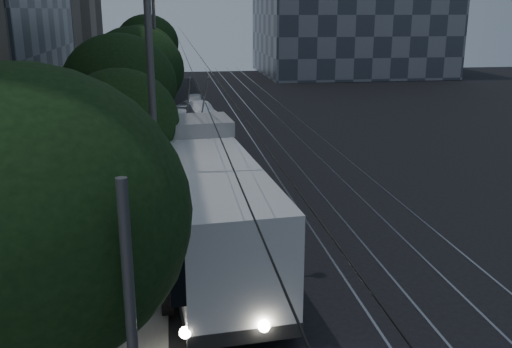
{
  "coord_description": "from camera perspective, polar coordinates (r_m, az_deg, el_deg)",
  "views": [
    {
      "loc": [
        -4.72,
        -16.32,
        7.82
      ],
      "look_at": [
        -1.87,
        2.45,
        2.35
      ],
      "focal_mm": 40.0,
      "sensor_mm": 36.0,
      "label": 1
    }
  ],
  "objects": [
    {
      "name": "car_white_d",
      "position": [
        46.9,
        -6.1,
        7.19
      ],
      "size": [
        1.98,
        3.95,
        1.29
      ],
      "primitive_type": "imported",
      "rotation": [
        0.0,
        0.0,
        -0.12
      ],
      "color": "#B8B8BD",
      "rests_on": "ground"
    },
    {
      "name": "tram_rails",
      "position": [
        37.85,
        2.57,
        4.15
      ],
      "size": [
        4.52,
        90.0,
        0.02
      ],
      "color": "gray",
      "rests_on": "ground"
    },
    {
      "name": "car_white_c",
      "position": [
        41.48,
        -5.74,
        6.16
      ],
      "size": [
        2.94,
        4.71,
        1.46
      ],
      "primitive_type": "imported",
      "rotation": [
        0.0,
        0.0,
        0.34
      ],
      "color": "silver",
      "rests_on": "ground"
    },
    {
      "name": "pickup_silver",
      "position": [
        28.4,
        -5.64,
        1.67
      ],
      "size": [
        4.14,
        6.2,
        1.58
      ],
      "primitive_type": "imported",
      "rotation": [
        0.0,
        0.0,
        0.29
      ],
      "color": "#A3A5AB",
      "rests_on": "ground"
    },
    {
      "name": "car_white_b",
      "position": [
        37.3,
        -7.86,
        5.06
      ],
      "size": [
        2.49,
        5.53,
        1.57
      ],
      "primitive_type": "imported",
      "rotation": [
        0.0,
        0.0,
        0.05
      ],
      "color": "white",
      "rests_on": "ground"
    },
    {
      "name": "tree_2",
      "position": [
        27.47,
        -13.48,
        8.61
      ],
      "size": [
        5.28,
        5.28,
        6.84
      ],
      "color": "#2C2218",
      "rests_on": "ground"
    },
    {
      "name": "streetlamp_near",
      "position": [
        15.81,
        -8.93,
        9.25
      ],
      "size": [
        2.41,
        0.44,
        9.94
      ],
      "color": "#545356",
      "rests_on": "ground"
    },
    {
      "name": "streetlamp_far",
      "position": [
        37.75,
        -9.41,
        12.59
      ],
      "size": [
        2.28,
        0.44,
        9.33
      ],
      "color": "#545356",
      "rests_on": "ground"
    },
    {
      "name": "tree_1",
      "position": [
        20.96,
        -13.41,
        5.12
      ],
      "size": [
        4.16,
        4.16,
        5.89
      ],
      "color": "#2C2218",
      "rests_on": "ground"
    },
    {
      "name": "tree_0",
      "position": [
        9.22,
        -22.5,
        -4.13
      ],
      "size": [
        5.12,
        5.12,
        7.15
      ],
      "color": "#2C2218",
      "rests_on": "ground"
    },
    {
      "name": "tree_3",
      "position": [
        32.58,
        -11.9,
        10.13
      ],
      "size": [
        5.29,
        5.29,
        7.03
      ],
      "color": "#2C2218",
      "rests_on": "ground"
    },
    {
      "name": "ground",
      "position": [
        18.7,
        6.89,
        -8.76
      ],
      "size": [
        120.0,
        120.0,
        0.0
      ],
      "primitive_type": "plane",
      "color": "black",
      "rests_on": "ground"
    },
    {
      "name": "tree_5",
      "position": [
        52.61,
        -10.82,
        12.73
      ],
      "size": [
        5.51,
        5.51,
        7.5
      ],
      "color": "#2C2218",
      "rests_on": "ground"
    },
    {
      "name": "car_white_a",
      "position": [
        31.31,
        -6.67,
        2.77
      ],
      "size": [
        2.86,
        4.27,
        1.35
      ],
      "primitive_type": "imported",
      "rotation": [
        0.0,
        0.0,
        0.35
      ],
      "color": "#B7B7BB",
      "rests_on": "ground"
    },
    {
      "name": "overhead_wires",
      "position": [
        36.58,
        -9.08,
        9.05
      ],
      "size": [
        2.23,
        90.0,
        6.0
      ],
      "color": "black",
      "rests_on": "ground"
    },
    {
      "name": "trolleybus",
      "position": [
        19.08,
        -5.1,
        -2.32
      ],
      "size": [
        3.75,
        13.26,
        5.63
      ],
      "rotation": [
        0.0,
        0.0,
        0.08
      ],
      "color": "silver",
      "rests_on": "ground"
    },
    {
      "name": "tree_4",
      "position": [
        41.15,
        -11.3,
        11.35
      ],
      "size": [
        4.93,
        4.93,
        6.88
      ],
      "color": "#2C2218",
      "rests_on": "ground"
    },
    {
      "name": "sidewalk",
      "position": [
        37.24,
        -12.74,
        3.68
      ],
      "size": [
        5.0,
        90.0,
        0.15
      ],
      "primitive_type": "cube",
      "color": "slate",
      "rests_on": "ground"
    }
  ]
}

